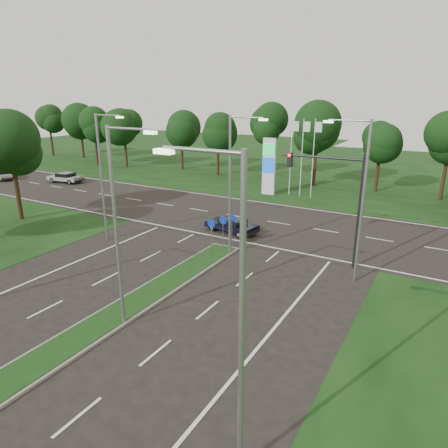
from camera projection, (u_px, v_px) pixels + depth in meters
The scene contains 16 objects.
verge_far at pixel (353, 168), 59.30m from camera, with size 160.00×50.00×0.02m, color black.
cross_road at pixel (268, 221), 33.76m from camera, with size 160.00×12.00×0.02m, color black.
median_kerb at pixel (78, 339), 17.26m from camera, with size 2.00×26.00×0.12m, color slate.
streetlight_median_near at pixel (119, 220), 16.90m from camera, with size 2.53×0.22×9.00m.
streetlight_median_far at pixel (233, 180), 25.14m from camera, with size 2.53×0.22×9.00m.
streetlight_left_far at pixel (103, 171), 27.94m from camera, with size 2.53×0.22×9.00m.
streetlight_right_far at pixel (360, 194), 21.41m from camera, with size 2.53×0.22×9.00m.
streetlight_right_near at pixel (235, 308), 9.88m from camera, with size 2.53×0.22×9.00m.
traffic_signal at pixel (339, 191), 23.96m from camera, with size 5.10×0.42×7.00m.
median_signs at pixel (222, 226), 26.97m from camera, with size 1.16×1.76×2.38m.
gas_pylon at pixel (271, 165), 42.05m from camera, with size 5.80×1.26×8.00m.
tree_left_far at pixel (16, 148), 32.16m from camera, with size 5.20×5.20×8.86m.
treeline_far at pixel (329, 127), 44.75m from camera, with size 6.00×6.00×9.90m.
navy_sedan at pixel (232, 225), 30.87m from camera, with size 4.33×2.29×1.13m.
far_car_a at pixel (65, 177), 48.82m from camera, with size 4.44×2.42×1.21m.
far_car_b at pixel (4, 174), 50.71m from camera, with size 4.45×3.03×1.18m.
Camera 1 is at (12.97, -5.72, 10.07)m, focal length 32.00 mm.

